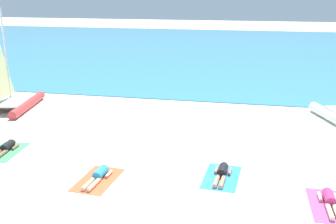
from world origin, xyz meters
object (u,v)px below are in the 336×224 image
at_px(sunbather_center_right, 222,173).
at_px(towel_rightmost, 330,206).
at_px(towel_center_right, 221,177).
at_px(towel_leftmost, 5,152).
at_px(towel_center_left, 98,180).
at_px(sunbather_leftmost, 6,148).
at_px(sailboat_red, 6,95).
at_px(sunbather_rightmost, 330,201).
at_px(sunbather_center_left, 99,175).

distance_m(sunbather_center_right, towel_rightmost, 3.34).
bearing_deg(towel_center_right, towel_rightmost, -20.47).
xyz_separation_m(towel_leftmost, towel_center_left, (4.24, -1.44, 0.00)).
relative_size(towel_leftmost, towel_center_left, 1.00).
height_order(towel_center_left, towel_center_right, same).
relative_size(towel_center_left, towel_rightmost, 1.00).
distance_m(towel_center_left, towel_rightmost, 6.96).
distance_m(sunbather_leftmost, towel_center_left, 4.50).
bearing_deg(towel_center_right, sailboat_red, 154.06).
xyz_separation_m(sunbather_leftmost, sunbather_rightmost, (11.20, -1.61, 0.00)).
height_order(towel_center_left, towel_rightmost, same).
relative_size(sunbather_center_left, sunbather_center_right, 1.00).
bearing_deg(towel_rightmost, sunbather_leftmost, 171.46).
bearing_deg(towel_center_left, sunbather_leftmost, 160.46).
bearing_deg(sunbather_center_left, towel_center_left, -90.00).
bearing_deg(sunbather_rightmost, sunbather_center_left, 178.20).
xyz_separation_m(sunbather_center_right, sunbather_rightmost, (3.10, -1.16, 0.00)).
relative_size(towel_leftmost, sunbather_leftmost, 1.21).
bearing_deg(towel_center_right, sunbather_leftmost, 176.32).
relative_size(sunbather_leftmost, towel_center_left, 0.82).
xyz_separation_m(towel_leftmost, towel_rightmost, (11.19, -1.61, 0.00)).
xyz_separation_m(towel_center_left, sunbather_center_left, (0.01, 0.07, 0.13)).
relative_size(towel_center_right, sunbather_rightmost, 1.22).
xyz_separation_m(sunbather_center_right, towel_rightmost, (3.10, -1.23, -0.13)).
bearing_deg(sunbather_leftmost, sunbather_center_left, -22.70).
bearing_deg(towel_center_left, sunbather_center_left, 85.31).
bearing_deg(towel_leftmost, sunbather_leftmost, 93.98).
bearing_deg(sunbather_rightmost, towel_leftmost, 171.78).
bearing_deg(towel_rightmost, towel_center_left, 178.55).
height_order(sailboat_red, towel_rightmost, sailboat_red).
bearing_deg(towel_leftmost, sunbather_center_right, -2.74).
bearing_deg(sunbather_rightmost, sunbather_leftmost, 171.45).
relative_size(sunbather_leftmost, towel_rightmost, 0.82).
distance_m(towel_center_left, sunbather_center_left, 0.14).
relative_size(sunbather_leftmost, towel_center_right, 0.82).
xyz_separation_m(sailboat_red, sunbather_rightmost, (14.31, -6.54, -0.61)).
bearing_deg(towel_center_right, sunbather_center_right, 85.75).
xyz_separation_m(sailboat_red, towel_rightmost, (14.31, -6.61, -0.74)).
height_order(sailboat_red, sunbather_center_left, sailboat_red).
bearing_deg(sunbather_center_right, towel_center_right, -90.00).
height_order(sunbather_center_right, sunbather_rightmost, same).
bearing_deg(sunbather_leftmost, sailboat_red, 118.31).
xyz_separation_m(sunbather_center_left, towel_rightmost, (6.95, -0.24, -0.13)).
xyz_separation_m(sunbather_leftmost, sunbather_center_left, (4.25, -1.44, 0.00)).
relative_size(sailboat_red, sunbather_center_left, 3.18).
height_order(towel_leftmost, towel_rightmost, same).
height_order(towel_center_left, sunbather_center_left, sunbather_center_left).
relative_size(towel_leftmost, towel_rightmost, 1.00).
xyz_separation_m(towel_leftmost, towel_center_right, (8.08, -0.45, 0.00)).
height_order(towel_center_right, sunbather_rightmost, sunbather_rightmost).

